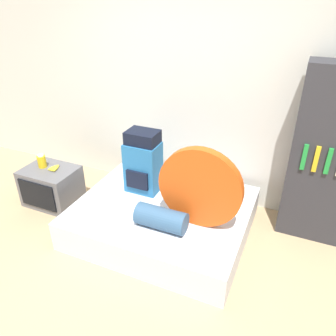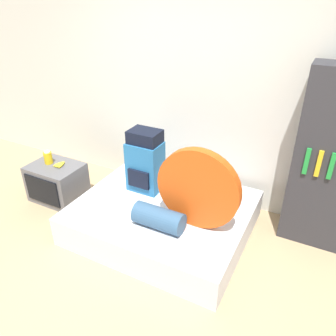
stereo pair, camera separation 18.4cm
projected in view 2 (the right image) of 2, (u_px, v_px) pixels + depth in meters
The scene contains 9 objects.
ground_plane at pixel (115, 285), 2.91m from camera, with size 16.00×16.00×0.00m, color tan.
wall_back at pixel (198, 92), 3.66m from camera, with size 8.00×0.05×2.60m.
bed at pixel (163, 217), 3.52m from camera, with size 1.76×1.49×0.33m.
backpack at pixel (145, 162), 3.56m from camera, with size 0.36×0.30×0.70m.
tent_bag at pixel (198, 189), 2.97m from camera, with size 0.80×0.09×0.80m.
sleeping_roll at pixel (159, 218), 3.06m from camera, with size 0.49×0.21×0.21m.
television at pixel (57, 182), 4.02m from camera, with size 0.62×0.49×0.46m.
canister at pixel (48, 157), 3.93m from camera, with size 0.10×0.10×0.16m.
banana_bunch at pixel (60, 164), 3.91m from camera, with size 0.12×0.16×0.03m.
Camera 2 is at (1.36, -1.61, 2.32)m, focal length 35.00 mm.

